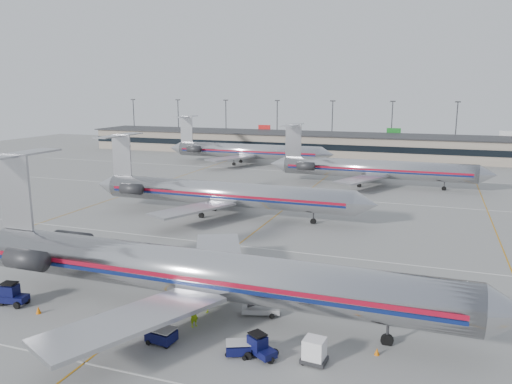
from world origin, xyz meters
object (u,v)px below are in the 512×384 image
at_px(jet_foreground, 194,271).
at_px(belt_loader, 262,309).
at_px(jet_second_row, 219,193).
at_px(uld_container, 314,351).
at_px(tug_center, 100,328).

height_order(jet_foreground, belt_loader, jet_foreground).
relative_size(jet_foreground, belt_loader, 12.78).
xyz_separation_m(jet_second_row, uld_container, (22.83, -35.60, -2.49)).
xyz_separation_m(jet_foreground, tug_center, (-4.89, -6.11, -3.00)).
distance_m(jet_second_row, uld_container, 42.37).
bearing_deg(uld_container, jet_foreground, 164.49).
distance_m(tug_center, belt_loader, 12.83).
distance_m(uld_container, belt_loader, 8.30).
relative_size(uld_container, belt_loader, 0.47).
bearing_deg(jet_foreground, belt_loader, 16.96).
height_order(uld_container, belt_loader, belt_loader).
relative_size(jet_foreground, uld_container, 26.95).
relative_size(jet_second_row, belt_loader, 11.68).
bearing_deg(uld_container, jet_second_row, 127.91).
bearing_deg(belt_loader, jet_foreground, 179.54).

